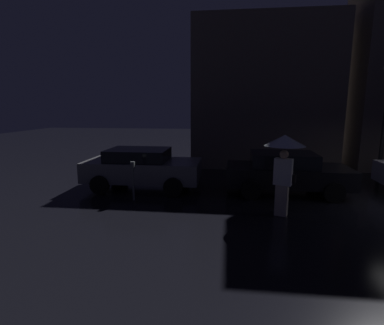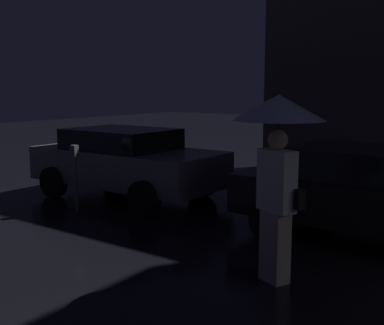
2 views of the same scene
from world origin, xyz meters
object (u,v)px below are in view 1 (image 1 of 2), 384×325
Objects in this scene: parked_car_grey at (142,167)px; parking_meter at (133,176)px; parked_car_black at (286,172)px; pedestrian_with_umbrella at (284,154)px.

parking_meter is at bearing -84.87° from parked_car_grey.
parking_meter is at bearing -162.31° from parked_car_black.
parked_car_black is 2.42m from pedestrian_with_umbrella.
parked_car_black is 3.29× the size of parking_meter.
pedestrian_with_umbrella is at bearing -101.44° from parked_car_black.
parked_car_grey reaches higher than parking_meter.
parked_car_grey reaches higher than parked_car_black.
parking_meter is (-4.27, 0.77, -0.90)m from pedestrian_with_umbrella.
parked_car_grey is 5.00m from pedestrian_with_umbrella.
pedestrian_with_umbrella reaches higher than parking_meter.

